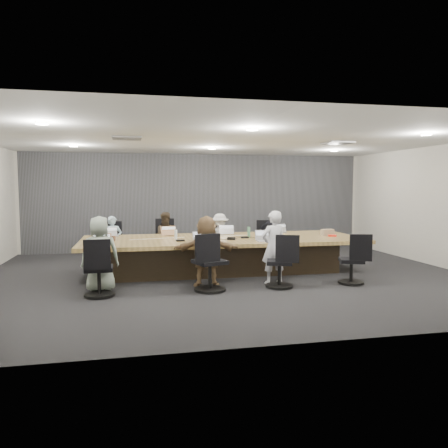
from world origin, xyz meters
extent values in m
cube|color=black|center=(0.00, 0.00, 0.00)|extent=(10.00, 8.00, 0.00)
cube|color=white|center=(0.00, 0.00, 2.80)|extent=(10.00, 8.00, 0.00)
cube|color=beige|center=(0.00, 4.00, 1.40)|extent=(10.00, 0.00, 2.80)
cube|color=beige|center=(0.00, -4.00, 1.40)|extent=(10.00, 0.00, 2.80)
cube|color=beige|center=(5.00, 0.00, 1.40)|extent=(0.00, 8.00, 2.80)
cube|color=#505157|center=(0.00, 3.92, 1.40)|extent=(9.80, 0.04, 2.80)
cube|color=#322619|center=(0.00, 0.50, 0.33)|extent=(4.80, 1.40, 0.66)
cube|color=#A08145|center=(0.00, 0.50, 0.70)|extent=(6.00, 2.20, 0.08)
imported|color=#A4C1D3|center=(-2.38, 1.85, 0.58)|extent=(0.45, 0.31, 1.16)
cube|color=#B2B2B7|center=(-2.38, 1.30, 0.75)|extent=(0.32, 0.24, 0.02)
imported|color=#33281E|center=(-1.11, 1.85, 0.62)|extent=(0.61, 0.48, 1.24)
cube|color=#8C6647|center=(-1.11, 1.30, 0.75)|extent=(0.37, 0.28, 0.02)
imported|color=#ADADAD|center=(0.20, 1.85, 0.59)|extent=(0.77, 0.45, 1.18)
cube|color=#B2B2B7|center=(0.20, 1.30, 0.75)|extent=(0.36, 0.26, 0.02)
imported|color=black|center=(1.56, 1.85, 0.62)|extent=(0.78, 0.46, 1.24)
cube|color=#B2B2B7|center=(1.56, 1.30, 0.75)|extent=(0.36, 0.28, 0.02)
imported|color=gray|center=(-2.49, -0.85, 0.67)|extent=(0.70, 0.49, 1.34)
cube|color=#8C6647|center=(-2.49, -0.30, 0.75)|extent=(0.36, 0.26, 0.02)
imported|color=brown|center=(-0.60, -0.85, 0.66)|extent=(1.27, 0.58, 1.32)
cube|color=#B2B2B7|center=(-0.60, -0.30, 0.75)|extent=(0.35, 0.25, 0.02)
imported|color=silver|center=(0.70, -0.85, 0.70)|extent=(0.56, 0.42, 1.39)
cube|color=#B2B2B7|center=(0.70, -0.30, 0.75)|extent=(0.31, 0.22, 0.02)
cylinder|color=#4E8A66|center=(-2.57, 0.81, 0.88)|extent=(0.09, 0.09, 0.27)
cylinder|color=#4E8A66|center=(0.57, 0.47, 0.86)|extent=(0.08, 0.08, 0.24)
cylinder|color=silver|center=(-1.03, 0.48, 0.84)|extent=(0.08, 0.08, 0.20)
cylinder|color=white|center=(-0.55, 0.58, 0.79)|extent=(0.12, 0.12, 0.11)
cylinder|color=white|center=(1.18, 0.50, 0.79)|extent=(0.10, 0.10, 0.11)
cylinder|color=brown|center=(-2.30, 0.46, 0.79)|extent=(0.09, 0.09, 0.10)
cube|color=black|center=(-0.98, 0.10, 0.76)|extent=(0.18, 0.13, 0.03)
cube|color=black|center=(0.45, 0.36, 0.76)|extent=(0.18, 0.13, 0.03)
cube|color=black|center=(0.09, 0.08, 0.77)|extent=(0.17, 0.10, 0.06)
cube|color=tan|center=(2.43, 0.48, 0.81)|extent=(0.28, 0.18, 0.14)
cube|color=red|center=(2.44, 0.26, 0.76)|extent=(0.21, 0.17, 0.04)
camera|label=1|loc=(-1.93, -8.71, 1.85)|focal=35.00mm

